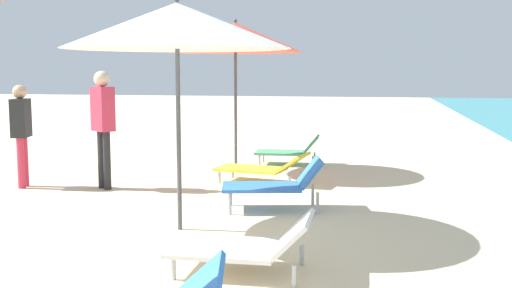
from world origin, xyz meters
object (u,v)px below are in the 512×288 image
Objects in this scene: lounger_second_inland at (245,245)px; umbrella_farthest at (235,38)px; lounger_second_shoreside at (276,183)px; lounger_farthest_inland at (263,167)px; person_walking_mid at (103,117)px; person_walking_near at (21,126)px; lounger_farthest_shoreside at (289,150)px; umbrella_second at (177,26)px.

lounger_second_inland is 0.48× the size of umbrella_farthest.
lounger_second_shoreside is 0.90× the size of lounger_farthest_inland.
lounger_second_shoreside reaches higher than lounger_second_inland.
person_walking_near is at bearing -46.72° from person_walking_mid.
person_walking_near is (-2.83, -1.98, -1.38)m from umbrella_farthest.
lounger_farthest_shoreside is 3.81m from person_walking_mid.
umbrella_second is at bearing -52.76° from lounger_second_inland.
lounger_second_inland is 0.82× the size of lounger_farthest_inland.
person_walking_near is at bearing 36.99° from lounger_farthest_shoreside.
umbrella_second is 3.00m from person_walking_mid.
lounger_farthest_shoreside is at bearing 52.41° from umbrella_farthest.
umbrella_second reaches higher than lounger_second_inland.
umbrella_second is at bearing 81.36° from lounger_farthest_shoreside.
person_walking_mid reaches higher than lounger_farthest_inland.
lounger_second_inland is 1.03× the size of lounger_farthest_shoreside.
lounger_farthest_inland is (0.65, -0.92, -2.06)m from umbrella_farthest.
lounger_second_inland is at bearing 80.82° from lounger_second_shoreside.
lounger_second_shoreside is 2.96m from person_walking_mid.
umbrella_farthest is 3.72m from person_walking_near.
lounger_second_shoreside is at bearing 109.59° from person_walking_mid.
umbrella_second is 1.64× the size of person_walking_near.
lounger_second_shoreside is 3.56m from umbrella_farthest.
lounger_farthest_shoreside is 0.78× the size of person_walking_near.
umbrella_second reaches higher than person_walking_near.
lounger_second_shoreside reaches higher than lounger_farthest_shoreside.
lounger_farthest_inland is 3.71m from person_walking_near.
umbrella_farthest reaches higher than lounger_second_inland.
lounger_farthest_inland is at bearing -54.58° from umbrella_farthest.
umbrella_farthest is at bearing 49.72° from lounger_farthest_shoreside.
lounger_farthest_shoreside is at bearing -96.80° from lounger_second_shoreside.
lounger_second_inland is 6.25m from lounger_farthest_shoreside.
person_walking_near is at bearing -145.05° from umbrella_farthest.
lounger_farthest_inland is 0.87× the size of person_walking_mid.
person_walking_mid is at bearing 170.86° from person_walking_near.
umbrella_second is 1.67× the size of lounger_farthest_inland.
lounger_second_shoreside is at bearing 92.90° from lounger_farthest_shoreside.
umbrella_second is 3.88m from person_walking_near.
umbrella_second is at bearing 79.49° from person_walking_mid.
lounger_second_inland reaches higher than lounger_farthest_inland.
umbrella_second is 3.92m from umbrella_farthest.
umbrella_second is at bearing -85.96° from umbrella_farthest.
umbrella_farthest is (-1.30, 5.20, 2.06)m from lounger_second_inland.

